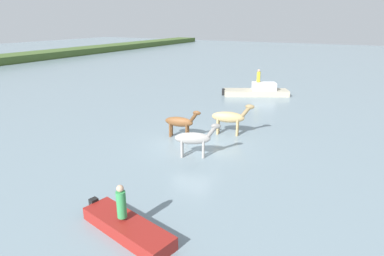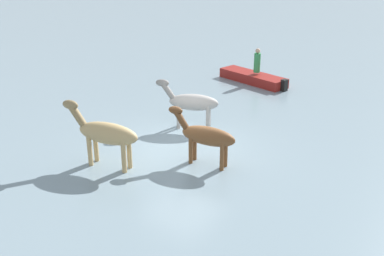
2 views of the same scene
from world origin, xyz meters
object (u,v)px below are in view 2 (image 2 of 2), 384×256
at_px(horse_lead, 206,136).
at_px(horse_dun_straggler, 105,133).
at_px(boat_launch_far, 253,79).
at_px(person_helmsman_aft, 257,61).
at_px(horse_mid_herd, 191,102).

height_order(horse_lead, horse_dun_straggler, horse_dun_straggler).
xyz_separation_m(boat_launch_far, person_helmsman_aft, (0.02, 0.17, 0.95)).
distance_m(horse_lead, horse_dun_straggler, 3.06).
relative_size(horse_lead, person_helmsman_aft, 1.92).
height_order(horse_mid_herd, horse_dun_straggler, horse_dun_straggler).
xyz_separation_m(horse_lead, person_helmsman_aft, (-8.83, -2.91, 0.14)).
bearing_deg(horse_mid_herd, person_helmsman_aft, -108.15).
height_order(horse_lead, person_helmsman_aft, horse_lead).
height_order(horse_mid_herd, horse_lead, horse_mid_herd).
xyz_separation_m(horse_mid_herd, horse_lead, (2.18, 2.11, -0.04)).
xyz_separation_m(horse_mid_herd, person_helmsman_aft, (-6.65, -0.80, 0.10)).
bearing_deg(horse_dun_straggler, horse_lead, -155.27).
distance_m(horse_dun_straggler, person_helmsman_aft, 10.72).
distance_m(horse_mid_herd, horse_dun_straggler, 4.07).
bearing_deg(boat_launch_far, horse_dun_straggler, 106.10).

